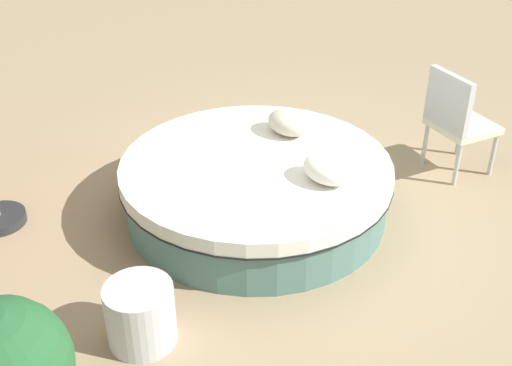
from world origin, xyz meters
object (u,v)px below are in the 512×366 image
object	(u,v)px
throw_pillow_0	(328,169)
throw_pillow_1	(289,122)
patio_chair	(456,117)
round_bed	(256,187)
side_table	(140,314)

from	to	relation	value
throw_pillow_0	throw_pillow_1	distance (m)	0.84
throw_pillow_1	patio_chair	world-z (taller)	patio_chair
round_bed	side_table	world-z (taller)	round_bed
patio_chair	throw_pillow_1	bearing A→B (deg)	-109.35
throw_pillow_1	throw_pillow_0	bearing A→B (deg)	-23.60
throw_pillow_1	side_table	bearing A→B (deg)	-68.58
throw_pillow_0	throw_pillow_1	bearing A→B (deg)	156.40
round_bed	patio_chair	xyz separation A→B (m)	(0.66, 1.80, 0.31)
round_bed	throw_pillow_0	distance (m)	0.70
throw_pillow_1	patio_chair	bearing A→B (deg)	55.36
patio_chair	side_table	world-z (taller)	patio_chair
throw_pillow_1	patio_chair	size ratio (longest dim) A/B	0.42
throw_pillow_1	patio_chair	distance (m)	1.51
throw_pillow_0	patio_chair	distance (m)	1.59
patio_chair	side_table	xyz separation A→B (m)	(-0.05, -3.32, -0.35)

